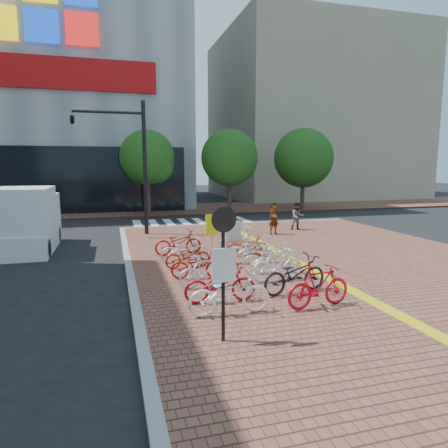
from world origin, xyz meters
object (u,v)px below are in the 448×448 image
object	(u,v)px
bike_0	(229,293)
bike_12	(247,246)
bike_13	(239,238)
bike_4	(188,256)
box_truck	(28,221)
bike_6	(178,243)
bike_3	(197,265)
utility_box	(233,238)
bike_9	(278,264)
traffic_light_pole	(112,143)
bike_5	(185,250)
pedestrian_a	(274,218)
bike_2	(206,271)
bike_8	(295,274)
yellow_sign	(212,229)
bike_1	(220,284)
notice_sign	(224,258)
bike_11	(253,249)
pedestrian_b	(297,216)
bike_7	(319,286)
bike_10	(271,259)

from	to	relation	value
bike_0	bike_12	xyz separation A→B (m)	(2.41, 5.66, -0.10)
bike_13	bike_4	bearing A→B (deg)	118.86
bike_4	box_truck	bearing A→B (deg)	42.06
bike_6	bike_3	bearing A→B (deg)	176.84
bike_3	utility_box	bearing A→B (deg)	-26.10
bike_9	traffic_light_pole	distance (m)	11.47
bike_5	pedestrian_a	world-z (taller)	pedestrian_a
bike_2	bike_4	xyz separation A→B (m)	(-0.09, 2.35, -0.07)
bike_6	utility_box	distance (m)	2.17
bike_13	traffic_light_pole	bearing A→B (deg)	32.50
bike_8	yellow_sign	distance (m)	4.27
utility_box	yellow_sign	distance (m)	1.73
bike_1	bike_13	xyz separation A→B (m)	(2.38, 5.78, 0.05)
bike_8	box_truck	size ratio (longest dim) A/B	0.42
bike_5	bike_9	bearing A→B (deg)	-145.83
bike_0	bike_9	xyz separation A→B (m)	(2.22, 2.26, -0.01)
bike_1	notice_sign	xyz separation A→B (m)	(-0.54, -2.27, 1.25)
bike_1	bike_12	xyz separation A→B (m)	(2.40, 4.78, -0.07)
bike_13	traffic_light_pole	size ratio (longest dim) A/B	0.27
bike_11	bike_13	world-z (taller)	bike_13
bike_9	pedestrian_a	bearing A→B (deg)	-26.57
bike_0	box_truck	size ratio (longest dim) A/B	0.42
bike_3	bike_13	world-z (taller)	bike_13
bike_12	utility_box	world-z (taller)	utility_box
box_truck	pedestrian_b	bearing A→B (deg)	4.86
bike_3	bike_8	size ratio (longest dim) A/B	0.82
bike_7	pedestrian_a	distance (m)	10.62
bike_10	utility_box	distance (m)	3.12
bike_3	bike_5	world-z (taller)	bike_5
bike_3	bike_7	world-z (taller)	bike_7
bike_0	bike_10	world-z (taller)	bike_0
bike_11	bike_2	bearing A→B (deg)	137.60
bike_2	bike_7	world-z (taller)	bike_7
bike_8	pedestrian_a	world-z (taller)	pedestrian_a
bike_5	bike_13	xyz separation A→B (m)	(2.50, 1.23, 0.08)
pedestrian_b	notice_sign	size ratio (longest dim) A/B	0.54
bike_0	notice_sign	distance (m)	1.92
yellow_sign	traffic_light_pole	xyz separation A→B (m)	(-3.32, 6.85, 3.37)
bike_0	bike_3	distance (m)	3.21
bike_2	utility_box	bearing A→B (deg)	-33.71
bike_0	bike_6	size ratio (longest dim) A/B	1.07
bike_10	bike_6	bearing A→B (deg)	44.33
bike_13	bike_9	bearing A→B (deg)	167.36
bike_4	bike_6	size ratio (longest dim) A/B	0.86
bike_3	bike_12	bearing A→B (deg)	-37.02
bike_3	box_truck	bearing A→B (deg)	50.76
bike_13	pedestrian_a	distance (m)	4.48
bike_3	bike_11	distance (m)	2.70
utility_box	notice_sign	distance (m)	8.07
bike_7	bike_8	xyz separation A→B (m)	(-0.07, 1.21, -0.01)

